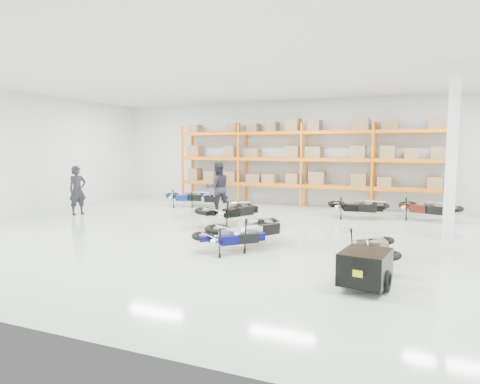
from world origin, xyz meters
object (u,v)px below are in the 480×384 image
at_px(moto_blue_centre, 232,232).
at_px(person_left, 78,190).
at_px(moto_black_far_left, 230,206).
at_px(moto_back_d, 427,204).
at_px(moto_back_c, 358,203).
at_px(moto_touring_right, 374,243).
at_px(moto_back_a, 188,194).
at_px(moto_silver_left, 250,223).
at_px(trailer, 365,267).
at_px(moto_back_b, 206,196).
at_px(person_back, 218,188).

bearing_deg(moto_blue_centre, person_left, 25.18).
relative_size(moto_black_far_left, person_left, 1.08).
relative_size(moto_back_d, person_left, 1.02).
bearing_deg(moto_back_c, moto_blue_centre, 158.45).
distance_m(moto_black_far_left, moto_back_d, 6.78).
relative_size(moto_touring_right, moto_back_c, 0.89).
distance_m(moto_black_far_left, moto_back_a, 4.69).
xyz_separation_m(moto_silver_left, trailer, (3.09, -2.26, -0.20)).
bearing_deg(moto_silver_left, moto_back_d, -94.19).
bearing_deg(moto_silver_left, person_left, 14.61).
bearing_deg(moto_blue_centre, moto_back_c, -61.74).
height_order(trailer, moto_back_a, moto_back_a).
relative_size(moto_back_b, moto_back_d, 0.85).
bearing_deg(moto_back_d, moto_back_a, 111.90).
bearing_deg(moto_back_b, moto_back_d, -94.55).
bearing_deg(moto_back_d, person_back, 121.00).
xyz_separation_m(trailer, moto_back_a, (-8.19, 8.06, 0.15)).
xyz_separation_m(moto_blue_centre, moto_back_b, (-4.21, 6.73, -0.01)).
height_order(moto_touring_right, person_left, person_left).
height_order(moto_back_c, person_left, person_left).
bearing_deg(moto_black_far_left, moto_touring_right, 173.41).
distance_m(moto_blue_centre, moto_back_a, 8.19).
bearing_deg(moto_blue_centre, person_back, -14.08).
bearing_deg(moto_silver_left, moto_touring_right, -160.96).
relative_size(moto_back_a, person_back, 0.92).
bearing_deg(trailer, person_left, 164.78).
height_order(moto_back_b, person_left, person_left).
xyz_separation_m(trailer, moto_back_d, (1.11, 8.18, 0.17)).
bearing_deg(moto_touring_right, moto_blue_centre, 172.61).
relative_size(trailer, moto_back_c, 0.91).
xyz_separation_m(moto_black_far_left, moto_touring_right, (4.79, -3.24, -0.11)).
relative_size(moto_touring_right, moto_back_b, 1.04).
bearing_deg(moto_back_b, moto_silver_left, -147.90).
bearing_deg(moto_back_a, moto_back_b, -90.31).
height_order(moto_back_d, person_left, person_left).
relative_size(moto_blue_centre, moto_back_a, 0.89).
relative_size(moto_blue_centre, moto_back_c, 0.87).
distance_m(moto_blue_centre, person_back, 6.17).
relative_size(moto_blue_centre, trailer, 0.96).
distance_m(moto_silver_left, moto_back_c, 5.80).
bearing_deg(moto_blue_centre, moto_touring_right, -131.84).
distance_m(moto_silver_left, moto_back_b, 7.43).
distance_m(moto_silver_left, moto_back_a, 7.73).
relative_size(moto_black_far_left, moto_back_b, 1.26).
bearing_deg(moto_touring_right, moto_back_c, 92.09).
bearing_deg(moto_touring_right, person_back, 130.97).
relative_size(moto_blue_centre, moto_back_b, 1.02).
relative_size(trailer, moto_back_b, 1.06).
xyz_separation_m(moto_black_far_left, moto_back_b, (-2.68, 3.42, -0.12)).
bearing_deg(person_back, moto_blue_centre, 80.30).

